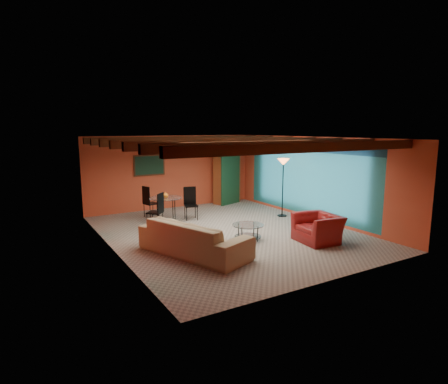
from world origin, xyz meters
TOP-DOWN VIEW (x-y plane):
  - room at (0.00, 0.11)m, footprint 6.52×8.01m
  - sofa at (-1.66, -1.21)m, footprint 2.01×3.01m
  - armchair at (1.59, -1.98)m, footprint 1.09×1.22m
  - coffee_table at (0.09, -0.92)m, footprint 1.09×1.09m
  - dining_table at (-1.03, 2.14)m, footprint 2.54×2.54m
  - armoire at (2.20, 3.70)m, footprint 1.19×0.86m
  - floor_lamp at (2.65, 0.78)m, footprint 0.43×0.43m
  - ceiling_fan at (0.00, 0.00)m, footprint 1.50×1.50m
  - painting at (-0.90, 3.96)m, footprint 1.05×0.03m
  - potted_plant at (2.20, 3.70)m, footprint 0.49×0.45m
  - vase at (-1.03, 2.14)m, footprint 0.23×0.23m

SIDE VIEW (x-z plane):
  - coffee_table at x=0.09m, z-range 0.00..0.43m
  - armchair at x=1.59m, z-range 0.00..0.73m
  - sofa at x=-1.66m, z-range 0.00..0.82m
  - dining_table at x=-1.03m, z-range 0.00..1.07m
  - armoire at x=2.20m, z-range 0.00..1.89m
  - floor_lamp at x=2.65m, z-range 0.00..1.98m
  - vase at x=-1.03m, z-range 1.07..1.26m
  - painting at x=-0.90m, z-range 1.32..1.97m
  - potted_plant at x=2.20m, z-range 1.89..2.36m
  - ceiling_fan at x=0.00m, z-range 2.14..2.58m
  - room at x=0.00m, z-range 1.01..3.72m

